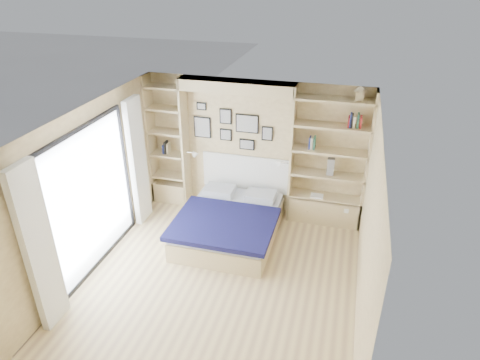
# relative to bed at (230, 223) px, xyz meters

# --- Properties ---
(ground) EXTENTS (4.50, 4.50, 0.00)m
(ground) POSITION_rel_bed_xyz_m (0.18, -1.17, -0.27)
(ground) COLOR #D1B87B
(ground) RESTS_ON ground
(room_shell) EXTENTS (4.50, 4.50, 4.50)m
(room_shell) POSITION_rel_bed_xyz_m (-0.21, 0.35, 0.81)
(room_shell) COLOR #D7BE88
(room_shell) RESTS_ON ground
(bed) EXTENTS (1.65, 2.09, 1.07)m
(bed) POSITION_rel_bed_xyz_m (0.00, 0.00, 0.00)
(bed) COLOR #D3BB87
(bed) RESTS_ON ground
(photo_gallery) EXTENTS (1.48, 0.02, 0.82)m
(photo_gallery) POSITION_rel_bed_xyz_m (-0.28, 1.05, 1.34)
(photo_gallery) COLOR black
(photo_gallery) RESTS_ON ground
(reading_lamps) EXTENTS (1.92, 0.12, 0.15)m
(reading_lamps) POSITION_rel_bed_xyz_m (-0.12, 0.83, 0.83)
(reading_lamps) COLOR silver
(reading_lamps) RESTS_ON ground
(shelf_decor) EXTENTS (3.55, 0.23, 2.03)m
(shelf_decor) POSITION_rel_bed_xyz_m (1.29, 0.90, 1.44)
(shelf_decor) COLOR navy
(shelf_decor) RESTS_ON ground
(deck) EXTENTS (3.20, 4.00, 0.05)m
(deck) POSITION_rel_bed_xyz_m (-3.42, -1.17, -0.27)
(deck) COLOR #746655
(deck) RESTS_ON ground
(deck_chair) EXTENTS (0.62, 0.77, 0.68)m
(deck_chair) POSITION_rel_bed_xyz_m (-2.94, -1.26, 0.05)
(deck_chair) COLOR tan
(deck_chair) RESTS_ON ground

